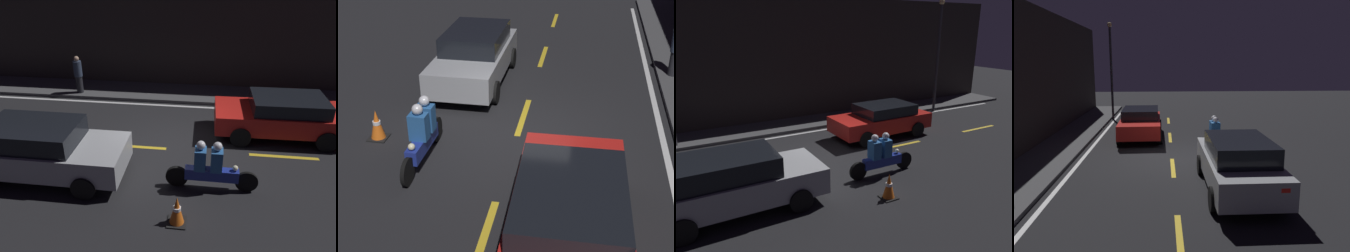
{
  "view_description": "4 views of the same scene",
  "coord_description": "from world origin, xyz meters",
  "views": [
    {
      "loc": [
        1.17,
        -8.53,
        5.24
      ],
      "look_at": [
        0.12,
        -0.47,
        1.04
      ],
      "focal_mm": 35.0,
      "sensor_mm": 36.0,
      "label": 1
    },
    {
      "loc": [
        9.24,
        1.41,
        5.24
      ],
      "look_at": [
        1.57,
        0.03,
        1.09
      ],
      "focal_mm": 50.0,
      "sensor_mm": 36.0,
      "label": 2
    },
    {
      "loc": [
        -4.27,
        -9.4,
        4.45
      ],
      "look_at": [
        1.25,
        0.45,
        1.01
      ],
      "focal_mm": 35.0,
      "sensor_mm": 36.0,
      "label": 3
    },
    {
      "loc": [
        -11.51,
        0.3,
        3.47
      ],
      "look_at": [
        1.77,
        -0.47,
        0.88
      ],
      "focal_mm": 35.0,
      "sensor_mm": 36.0,
      "label": 4
    }
  ],
  "objects": [
    {
      "name": "lane_dash_a",
      "position": [
        -10.0,
        0.0,
        0.0
      ],
      "size": [
        2.0,
        0.14,
        0.01
      ],
      "color": "gold",
      "rests_on": "ground"
    },
    {
      "name": "lane_dash_b",
      "position": [
        -5.5,
        0.0,
        0.0
      ],
      "size": [
        2.0,
        0.14,
        0.01
      ],
      "color": "gold",
      "rests_on": "ground"
    },
    {
      "name": "taxi_red",
      "position": [
        3.55,
        1.36,
        0.74
      ],
      "size": [
        4.15,
        1.99,
        1.36
      ],
      "rotation": [
        0.0,
        0.0,
        3.16
      ],
      "color": "red",
      "rests_on": "ground"
    },
    {
      "name": "ground_plane",
      "position": [
        0.0,
        0.0,
        0.0
      ],
      "size": [
        56.0,
        56.0,
        0.0
      ],
      "primitive_type": "plane",
      "color": "black"
    },
    {
      "name": "lane_dash_c",
      "position": [
        -1.0,
        0.0,
        0.0
      ],
      "size": [
        2.0,
        0.14,
        0.01
      ],
      "color": "gold",
      "rests_on": "ground"
    },
    {
      "name": "lane_dash_d",
      "position": [
        3.5,
        0.0,
        0.0
      ],
      "size": [
        2.0,
        0.14,
        0.01
      ],
      "color": "gold",
      "rests_on": "ground"
    },
    {
      "name": "traffic_cone_near",
      "position": [
        0.65,
        -3.08,
        0.34
      ],
      "size": [
        0.42,
        0.42,
        0.7
      ],
      "color": "black",
      "rests_on": "ground"
    },
    {
      "name": "motorcycle",
      "position": [
        1.32,
        -1.75,
        0.63
      ],
      "size": [
        2.31,
        0.36,
        1.35
      ],
      "rotation": [
        0.0,
        0.0,
        -0.01
      ],
      "color": "black",
      "rests_on": "ground"
    },
    {
      "name": "hatchback_silver",
      "position": [
        -3.06,
        -1.7,
        0.79
      ],
      "size": [
        4.32,
        1.88,
        1.5
      ],
      "rotation": [
        0.0,
        0.0,
        -0.0
      ],
      "color": "#9EA0A5",
      "rests_on": "ground"
    },
    {
      "name": "lane_solid_kerb",
      "position": [
        0.0,
        3.28,
        0.0
      ],
      "size": [
        25.2,
        0.14,
        0.01
      ],
      "color": "silver",
      "rests_on": "ground"
    }
  ]
}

